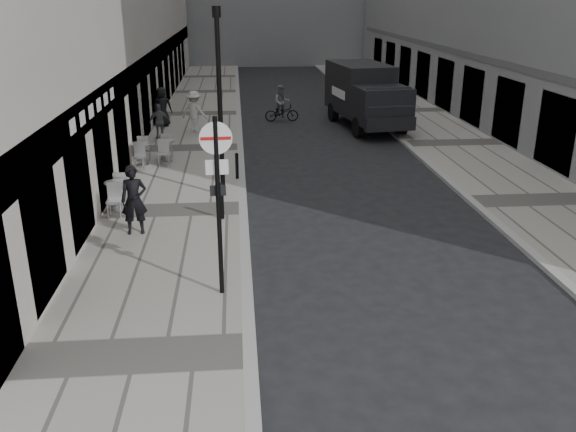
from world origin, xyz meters
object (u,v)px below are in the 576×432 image
object	(u,v)px
walking_man	(134,200)
panel_van	(365,93)
sign_post	(218,184)
cyclist	(282,107)
lamppost	(220,95)

from	to	relation	value
walking_man	panel_van	world-z (taller)	panel_van
sign_post	cyclist	distance (m)	19.03
panel_van	cyclist	world-z (taller)	panel_van
walking_man	lamppost	distance (m)	4.39
walking_man	panel_van	xyz separation A→B (m)	(8.80, 13.43, 0.61)
walking_man	sign_post	distance (m)	4.52
lamppost	walking_man	bearing A→B (deg)	-125.81
sign_post	cyclist	world-z (taller)	sign_post
panel_van	cyclist	size ratio (longest dim) A/B	3.56
walking_man	lamppost	bearing A→B (deg)	47.57
panel_van	sign_post	bearing A→B (deg)	-118.62
lamppost	cyclist	world-z (taller)	lamppost
sign_post	lamppost	world-z (taller)	lamppost
lamppost	panel_van	distance (m)	12.36
walking_man	lamppost	xyz separation A→B (m)	(2.22, 3.08, 2.21)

